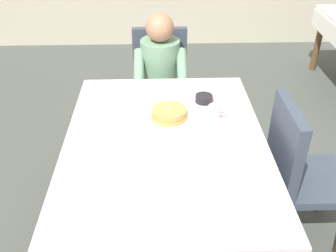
{
  "coord_description": "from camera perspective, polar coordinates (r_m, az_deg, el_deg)",
  "views": [
    {
      "loc": [
        -0.04,
        -1.73,
        1.96
      ],
      "look_at": [
        0.02,
        0.06,
        0.79
      ],
      "focal_mm": 41.51,
      "sensor_mm": 36.0,
      "label": 1
    }
  ],
  "objects": [
    {
      "name": "plate_breakfast",
      "position": [
        2.29,
        0.3,
        1.14
      ],
      "size": [
        0.28,
        0.28,
        0.02
      ],
      "primitive_type": "cylinder",
      "color": "white",
      "rests_on": "dining_table_main"
    },
    {
      "name": "dining_table_main",
      "position": [
        2.17,
        -0.39,
        -4.0
      ],
      "size": [
        1.12,
        1.52,
        0.74
      ],
      "color": "silver",
      "rests_on": "ground"
    },
    {
      "name": "chair_right_side",
      "position": [
        2.39,
        18.54,
        -5.74
      ],
      "size": [
        0.45,
        0.44,
        0.93
      ],
      "rotation": [
        0.0,
        0.0,
        -1.57
      ],
      "color": "#384251",
      "rests_on": "ground"
    },
    {
      "name": "chair_diner",
      "position": [
        3.23,
        -1.15,
        6.89
      ],
      "size": [
        0.44,
        0.45,
        0.93
      ],
      "rotation": [
        0.0,
        0.0,
        3.14
      ],
      "color": "#384251",
      "rests_on": "ground"
    },
    {
      "name": "napkin_folded",
      "position": [
        2.21,
        -7.08,
        -0.63
      ],
      "size": [
        0.17,
        0.13,
        0.01
      ],
      "primitive_type": "cube",
      "rotation": [
        0.0,
        0.0,
        -0.03
      ],
      "color": "white",
      "rests_on": "dining_table_main"
    },
    {
      "name": "breakfast_stack",
      "position": [
        2.27,
        0.19,
        1.89
      ],
      "size": [
        0.21,
        0.21,
        0.06
      ],
      "color": "tan",
      "rests_on": "plate_breakfast"
    },
    {
      "name": "ground_plane",
      "position": [
        2.62,
        -0.34,
        -15.42
      ],
      "size": [
        14.0,
        14.0,
        0.0
      ],
      "primitive_type": "plane",
      "color": "#474C47"
    },
    {
      "name": "cup_coffee",
      "position": [
        2.3,
        6.89,
        2.03
      ],
      "size": [
        0.11,
        0.08,
        0.08
      ],
      "color": "white",
      "rests_on": "dining_table_main"
    },
    {
      "name": "knife_right_of_plate",
      "position": [
        2.29,
        5.08,
        0.84
      ],
      "size": [
        0.01,
        0.2,
        0.0
      ],
      "primitive_type": "cube",
      "rotation": [
        0.0,
        0.0,
        1.57
      ],
      "color": "silver",
      "rests_on": "dining_table_main"
    },
    {
      "name": "fork_left_of_plate",
      "position": [
        2.28,
        -4.46,
        0.67
      ],
      "size": [
        0.03,
        0.18,
        0.0
      ],
      "primitive_type": "cube",
      "rotation": [
        0.0,
        0.0,
        1.67
      ],
      "color": "silver",
      "rests_on": "dining_table_main"
    },
    {
      "name": "bowl_butter",
      "position": [
        2.47,
        5.3,
        4.03
      ],
      "size": [
        0.11,
        0.11,
        0.04
      ],
      "primitive_type": "cylinder",
      "color": "black",
      "rests_on": "dining_table_main"
    },
    {
      "name": "spoon_near_edge",
      "position": [
        2.03,
        -0.23,
        -3.67
      ],
      "size": [
        0.15,
        0.02,
        0.0
      ],
      "primitive_type": "cube",
      "rotation": [
        0.0,
        0.0,
        0.06
      ],
      "color": "silver",
      "rests_on": "dining_table_main"
    },
    {
      "name": "diner_person",
      "position": [
        3.03,
        -1.13,
        7.93
      ],
      "size": [
        0.4,
        0.43,
        1.12
      ],
      "rotation": [
        0.0,
        0.0,
        3.14
      ],
      "color": "gray",
      "rests_on": "ground"
    }
  ]
}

